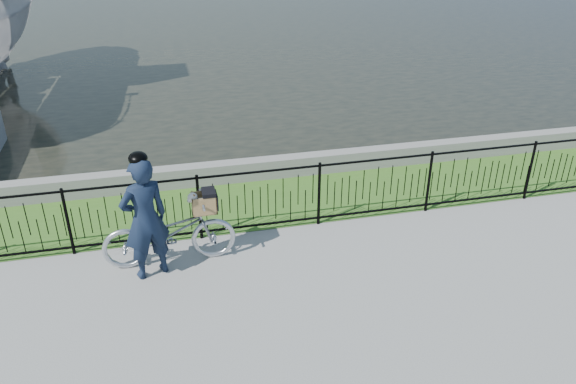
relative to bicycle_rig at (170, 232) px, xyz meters
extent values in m
plane|color=gray|center=(1.50, -1.03, -0.53)|extent=(120.00, 120.00, 0.00)
cube|color=#3B6820|center=(1.50, 1.57, -0.53)|extent=(60.00, 2.00, 0.01)
cube|color=gray|center=(1.50, 2.57, -0.33)|extent=(60.00, 0.30, 0.40)
imported|color=#B8BCC5|center=(-0.01, 0.00, -0.01)|extent=(1.99, 0.69, 1.04)
cube|color=black|center=(0.54, 0.00, 0.28)|extent=(0.38, 0.18, 0.02)
cube|color=olive|center=(0.54, 0.00, 0.28)|extent=(0.36, 0.27, 0.01)
cube|color=olive|center=(0.54, 0.13, 0.42)|extent=(0.36, 0.02, 0.29)
cube|color=olive|center=(0.54, -0.13, 0.42)|extent=(0.36, 0.01, 0.29)
cube|color=olive|center=(0.72, 0.00, 0.42)|extent=(0.01, 0.27, 0.29)
cube|color=olive|center=(0.37, 0.00, 0.42)|extent=(0.02, 0.27, 0.29)
cube|color=black|center=(0.62, 0.00, 0.60)|extent=(0.20, 0.28, 0.06)
cube|color=black|center=(0.73, 0.00, 0.45)|extent=(0.02, 0.28, 0.23)
ellipsoid|color=silver|center=(0.52, 0.00, 0.41)|extent=(0.31, 0.22, 0.20)
sphere|color=silver|center=(0.38, -0.02, 0.55)|extent=(0.15, 0.15, 0.15)
sphere|color=silver|center=(0.33, -0.04, 0.52)|extent=(0.07, 0.07, 0.07)
sphere|color=black|center=(0.31, -0.05, 0.51)|extent=(0.02, 0.02, 0.02)
cone|color=olive|center=(0.38, 0.04, 0.61)|extent=(0.06, 0.08, 0.08)
cone|color=olive|center=(0.40, -0.06, 0.61)|extent=(0.06, 0.08, 0.08)
imported|color=#121D32|center=(-0.32, -0.25, 0.41)|extent=(0.80, 0.67, 1.88)
ellipsoid|color=black|center=(-0.32, -0.25, 1.33)|extent=(0.26, 0.29, 0.18)
camera|label=1|loc=(0.07, -7.40, 4.42)|focal=35.00mm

